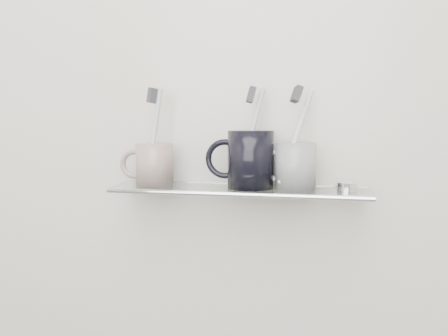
% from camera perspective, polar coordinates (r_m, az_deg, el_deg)
% --- Properties ---
extents(wall_back, '(2.50, 0.00, 2.50)m').
position_cam_1_polar(wall_back, '(0.91, 2.57, 7.38)').
color(wall_back, beige).
rests_on(wall_back, ground).
extents(shelf_glass, '(0.50, 0.12, 0.01)m').
position_cam_1_polar(shelf_glass, '(0.86, 1.90, -2.85)').
color(shelf_glass, silver).
rests_on(shelf_glass, wall_back).
extents(shelf_rail, '(0.50, 0.01, 0.01)m').
position_cam_1_polar(shelf_rail, '(0.81, 1.27, -3.47)').
color(shelf_rail, silver).
rests_on(shelf_rail, shelf_glass).
extents(bracket_left, '(0.02, 0.03, 0.02)m').
position_cam_1_polar(bracket_left, '(0.96, -10.10, -2.63)').
color(bracket_left, silver).
rests_on(bracket_left, wall_back).
extents(bracket_right, '(0.02, 0.03, 0.02)m').
position_cam_1_polar(bracket_right, '(0.90, 15.72, -3.37)').
color(bracket_right, silver).
rests_on(bracket_right, wall_back).
extents(mug_left, '(0.08, 0.08, 0.08)m').
position_cam_1_polar(mug_left, '(0.90, -9.06, 0.48)').
color(mug_left, beige).
rests_on(mug_left, shelf_glass).
extents(mug_left_handle, '(0.06, 0.01, 0.06)m').
position_cam_1_polar(mug_left_handle, '(0.92, -11.63, 0.53)').
color(mug_left_handle, beige).
rests_on(mug_left_handle, mug_left).
extents(toothbrush_left, '(0.04, 0.02, 0.19)m').
position_cam_1_polar(toothbrush_left, '(0.90, -9.13, 4.20)').
color(toothbrush_left, silver).
rests_on(toothbrush_left, mug_left).
extents(bristles_left, '(0.03, 0.03, 0.03)m').
position_cam_1_polar(bristles_left, '(0.90, -9.22, 9.30)').
color(bristles_left, '#343639').
rests_on(bristles_left, toothbrush_left).
extents(mug_center, '(0.10, 0.10, 0.11)m').
position_cam_1_polar(mug_center, '(0.85, 3.50, 1.14)').
color(mug_center, black).
rests_on(mug_center, shelf_glass).
extents(mug_center_handle, '(0.08, 0.01, 0.08)m').
position_cam_1_polar(mug_center_handle, '(0.86, 0.12, 1.20)').
color(mug_center_handle, black).
rests_on(mug_center_handle, mug_center).
extents(toothbrush_center, '(0.06, 0.04, 0.19)m').
position_cam_1_polar(toothbrush_center, '(0.85, 3.52, 4.15)').
color(toothbrush_center, silver).
rests_on(toothbrush_center, mug_center).
extents(bristles_center, '(0.02, 0.03, 0.03)m').
position_cam_1_polar(bristles_center, '(0.85, 3.56, 9.54)').
color(bristles_center, '#343639').
rests_on(bristles_center, toothbrush_center).
extents(mug_right, '(0.10, 0.10, 0.09)m').
position_cam_1_polar(mug_right, '(0.85, 9.30, 0.24)').
color(mug_right, silver).
rests_on(mug_right, shelf_glass).
extents(mug_right_handle, '(0.07, 0.01, 0.07)m').
position_cam_1_polar(mug_right_handle, '(0.85, 6.24, 0.31)').
color(mug_right_handle, silver).
rests_on(mug_right_handle, mug_right).
extents(toothbrush_right, '(0.07, 0.06, 0.18)m').
position_cam_1_polar(toothbrush_right, '(0.84, 9.37, 4.06)').
color(toothbrush_right, silver).
rests_on(toothbrush_right, mug_right).
extents(bristles_right, '(0.03, 0.03, 0.04)m').
position_cam_1_polar(bristles_right, '(0.85, 9.47, 9.49)').
color(bristles_right, '#343639').
rests_on(bristles_right, toothbrush_right).
extents(chrome_cap, '(0.04, 0.04, 0.02)m').
position_cam_1_polar(chrome_cap, '(0.86, 15.82, -2.32)').
color(chrome_cap, silver).
rests_on(chrome_cap, shelf_glass).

